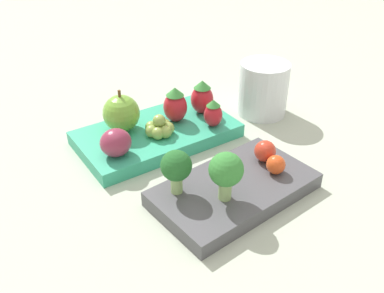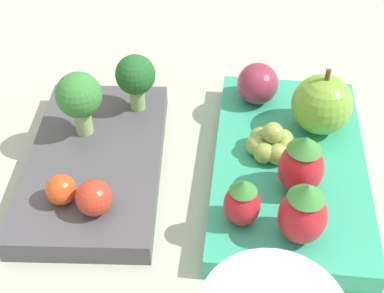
% 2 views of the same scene
% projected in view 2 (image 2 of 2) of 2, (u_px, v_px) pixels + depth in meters
% --- Properties ---
extents(ground_plane, '(4.00, 4.00, 0.00)m').
position_uv_depth(ground_plane, '(188.00, 170.00, 0.45)').
color(ground_plane, '#ADB7A3').
extents(bento_box_savoury, '(0.20, 0.13, 0.02)m').
position_uv_depth(bento_box_savoury, '(96.00, 162.00, 0.44)').
color(bento_box_savoury, '#4C4C51').
rests_on(bento_box_savoury, ground_plane).
extents(bento_box_fruit, '(0.22, 0.13, 0.02)m').
position_uv_depth(bento_box_fruit, '(289.00, 166.00, 0.44)').
color(bento_box_fruit, '#33A87F').
rests_on(bento_box_fruit, ground_plane).
extents(broccoli_floret_0, '(0.04, 0.04, 0.06)m').
position_uv_depth(broccoli_floret_0, '(79.00, 97.00, 0.43)').
color(broccoli_floret_0, '#93B770').
rests_on(broccoli_floret_0, bento_box_savoury).
extents(broccoli_floret_1, '(0.03, 0.03, 0.05)m').
position_uv_depth(broccoli_floret_1, '(136.00, 77.00, 0.46)').
color(broccoli_floret_1, '#93B770').
rests_on(broccoli_floret_1, bento_box_savoury).
extents(cherry_tomato_0, '(0.03, 0.03, 0.03)m').
position_uv_depth(cherry_tomato_0, '(94.00, 198.00, 0.38)').
color(cherry_tomato_0, red).
rests_on(cherry_tomato_0, bento_box_savoury).
extents(cherry_tomato_1, '(0.02, 0.02, 0.02)m').
position_uv_depth(cherry_tomato_1, '(61.00, 190.00, 0.39)').
color(cherry_tomato_1, '#DB4C1E').
rests_on(cherry_tomato_1, bento_box_savoury).
extents(apple, '(0.05, 0.05, 0.06)m').
position_uv_depth(apple, '(322.00, 104.00, 0.44)').
color(apple, '#70A838').
rests_on(apple, bento_box_fruit).
extents(strawberry_0, '(0.03, 0.03, 0.05)m').
position_uv_depth(strawberry_0, '(302.00, 165.00, 0.39)').
color(strawberry_0, red).
rests_on(strawberry_0, bento_box_fruit).
extents(strawberry_1, '(0.03, 0.03, 0.04)m').
position_uv_depth(strawberry_1, '(242.00, 202.00, 0.37)').
color(strawberry_1, red).
rests_on(strawberry_1, bento_box_fruit).
extents(strawberry_2, '(0.03, 0.03, 0.05)m').
position_uv_depth(strawberry_2, '(303.00, 213.00, 0.36)').
color(strawberry_2, red).
rests_on(strawberry_2, bento_box_fruit).
extents(plum, '(0.04, 0.04, 0.04)m').
position_uv_depth(plum, '(258.00, 84.00, 0.48)').
color(plum, '#892D47').
rests_on(plum, bento_box_fruit).
extents(grape_cluster, '(0.04, 0.04, 0.03)m').
position_uv_depth(grape_cluster, '(271.00, 143.00, 0.43)').
color(grape_cluster, '#8EA84C').
rests_on(grape_cluster, bento_box_fruit).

